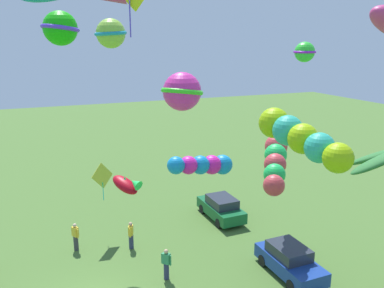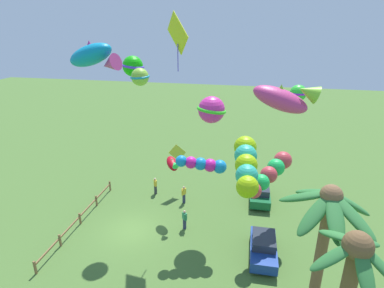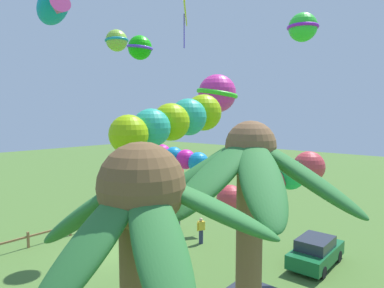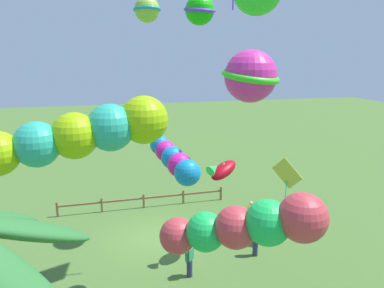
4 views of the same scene
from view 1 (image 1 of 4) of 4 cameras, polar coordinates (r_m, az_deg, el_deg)
name	(u,v)px [view 1 (image 1 of 4)]	position (r m, az deg, el deg)	size (l,w,h in m)	color
parked_car_0	(290,261)	(21.15, 13.79, -15.89)	(3.92, 1.79, 1.51)	navy
parked_car_1	(221,208)	(26.48, 4.18, -9.06)	(3.94, 1.82, 1.51)	#145B2D
spectator_0	(131,235)	(23.06, -8.72, -12.75)	(0.51, 0.36, 1.59)	#2D3351
spectator_1	(166,264)	(20.24, -3.70, -16.74)	(0.44, 0.43, 1.59)	#2D3351
spectator_2	(76,236)	(23.56, -16.32, -12.58)	(0.50, 0.38, 1.59)	#38383D
kite_ball_0	(182,92)	(19.79, -1.44, 7.51)	(2.95, 2.95, 1.91)	#DC2D96
kite_ball_1	(305,52)	(20.28, 15.81, 12.54)	(1.24, 1.24, 0.97)	green
kite_fish_2	(126,184)	(20.04, -9.36, -5.71)	(1.96, 1.55, 1.09)	#B60A17
kite_ball_4	(60,28)	(18.07, -18.32, 15.44)	(1.84, 1.85, 1.43)	#15BB0D
kite_tube_5	(275,162)	(20.80, 11.81, -2.51)	(3.81, 2.99, 2.21)	#CB3942
kite_tube_6	(203,165)	(17.80, 1.62, -3.01)	(1.36, 3.33, 1.26)	#1383CE
kite_diamond_7	(102,176)	(23.65, -12.70, -4.52)	(1.02, 1.38, 2.36)	#C7CE3C
kite_tube_9	(299,136)	(16.30, 15.04, 1.05)	(4.82, 1.51, 1.83)	#98C70D
kite_ball_11	(111,33)	(15.51, -11.55, 15.23)	(1.42, 1.42, 1.08)	#91CD3C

